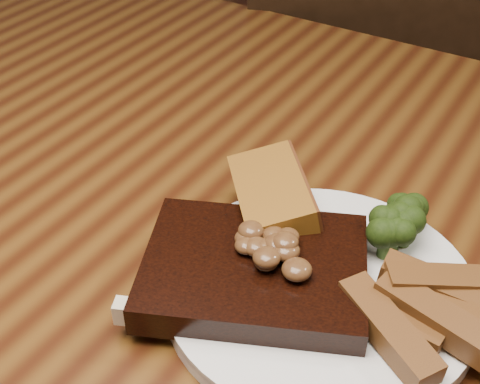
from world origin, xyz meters
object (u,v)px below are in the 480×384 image
Objects in this scene: dining_table at (242,288)px; steak at (254,271)px; plate at (320,292)px; garlic_bread at (270,210)px; potato_wedges at (397,290)px; chair_far at (370,118)px.

steak is (0.06, -0.08, 0.12)m from dining_table.
plate is 2.34× the size of garlic_bread.
garlic_bread reaches higher than plate.
plate is at bearing -163.32° from potato_wedges.
garlic_bread is at bearing -0.96° from dining_table.
potato_wedges is at bearing -2.18° from steak.
garlic_bread is at bearing 80.96° from chair_far.
chair_far is at bearing 111.73° from potato_wedges.
dining_table is 14.68× the size of garlic_bread.
chair_far is 7.26× the size of potato_wedges.
chair_far is at bearing 151.11° from garlic_bread.
chair_far is 0.71m from garlic_bread.
steak is 0.08m from garlic_bread.
garlic_bread is at bearing 165.26° from potato_wedges.
steak is 1.64× the size of garlic_bread.
garlic_bread is (-0.08, 0.05, 0.02)m from plate.
potato_wedges is at bearing 16.68° from plate.
steak is (-0.05, -0.02, 0.02)m from plate.
dining_table is 6.26× the size of plate.
chair_far reaches higher than dining_table.
chair_far is at bearing 99.29° from dining_table.
plate is 1.43× the size of steak.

